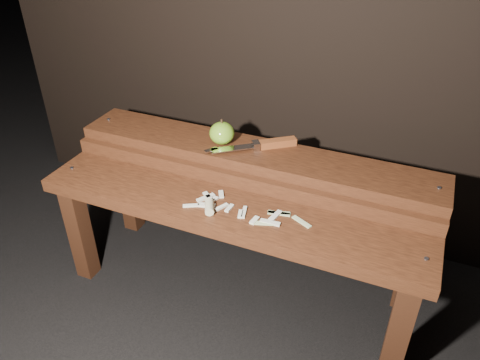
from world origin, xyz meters
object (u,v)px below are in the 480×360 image
at_px(apple, 222,133).
at_px(knife, 266,144).
at_px(bench_front_tier, 224,227).
at_px(bench_rear_tier, 253,173).

distance_m(apple, knife, 0.15).
xyz_separation_m(bench_front_tier, bench_rear_tier, (0.00, 0.23, 0.06)).
height_order(bench_front_tier, apple, apple).
xyz_separation_m(bench_rear_tier, apple, (-0.11, 0.00, 0.12)).
bearing_deg(bench_front_tier, bench_rear_tier, 90.00).
bearing_deg(bench_rear_tier, apple, 177.76).
xyz_separation_m(bench_front_tier, apple, (-0.11, 0.23, 0.18)).
distance_m(bench_front_tier, knife, 0.30).
relative_size(bench_front_tier, apple, 14.04).
relative_size(bench_rear_tier, knife, 4.73).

